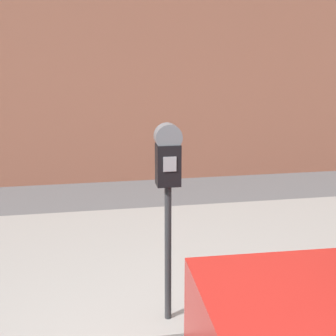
# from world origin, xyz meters

# --- Properties ---
(sidewalk) EXTENTS (24.00, 2.80, 0.11)m
(sidewalk) POSITION_xyz_m (0.00, 2.20, 0.06)
(sidewalk) COLOR #9E9B96
(sidewalk) RESTS_ON ground_plane
(parking_meter) EXTENTS (0.19, 0.14, 1.52)m
(parking_meter) POSITION_xyz_m (-0.32, 1.02, 1.26)
(parking_meter) COLOR #2D2D30
(parking_meter) RESTS_ON sidewalk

